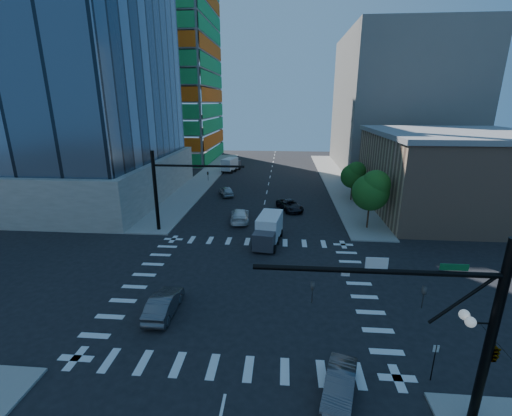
# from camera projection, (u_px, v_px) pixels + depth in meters

# --- Properties ---
(ground) EXTENTS (160.00, 160.00, 0.00)m
(ground) POSITION_uv_depth(u_px,v_px,m) (248.00, 285.00, 27.53)
(ground) COLOR black
(ground) RESTS_ON ground
(road_markings) EXTENTS (20.00, 20.00, 0.01)m
(road_markings) POSITION_uv_depth(u_px,v_px,m) (248.00, 285.00, 27.53)
(road_markings) COLOR silver
(road_markings) RESTS_ON ground
(sidewalk_ne) EXTENTS (5.00, 60.00, 0.15)m
(sidewalk_ne) POSITION_uv_depth(u_px,v_px,m) (336.00, 180.00, 64.62)
(sidewalk_ne) COLOR gray
(sidewalk_ne) RESTS_ON ground
(sidewalk_nw) EXTENTS (5.00, 60.00, 0.15)m
(sidewalk_nw) POSITION_uv_depth(u_px,v_px,m) (206.00, 178.00, 66.58)
(sidewalk_nw) COLOR gray
(sidewalk_nw) RESTS_ON ground
(construction_building) EXTENTS (25.16, 34.50, 70.60)m
(construction_building) POSITION_uv_depth(u_px,v_px,m) (160.00, 56.00, 81.38)
(construction_building) COLOR gray
(construction_building) RESTS_ON ground
(commercial_building) EXTENTS (20.50, 22.50, 10.60)m
(commercial_building) POSITION_uv_depth(u_px,v_px,m) (454.00, 172.00, 44.95)
(commercial_building) COLOR tan
(commercial_building) RESTS_ON ground
(bg_building_ne) EXTENTS (24.00, 30.00, 28.00)m
(bg_building_ne) POSITION_uv_depth(u_px,v_px,m) (399.00, 103.00, 73.65)
(bg_building_ne) COLOR slate
(bg_building_ne) RESTS_ON ground
(signal_mast_se) EXTENTS (10.51, 2.48, 9.00)m
(signal_mast_se) POSITION_uv_depth(u_px,v_px,m) (470.00, 330.00, 14.27)
(signal_mast_se) COLOR black
(signal_mast_se) RESTS_ON sidewalk_se
(signal_mast_nw) EXTENTS (10.20, 0.40, 9.00)m
(signal_mast_nw) POSITION_uv_depth(u_px,v_px,m) (168.00, 184.00, 37.64)
(signal_mast_nw) COLOR black
(signal_mast_nw) RESTS_ON sidewalk_nw
(tree_south) EXTENTS (4.16, 4.16, 6.82)m
(tree_south) POSITION_uv_depth(u_px,v_px,m) (372.00, 190.00, 38.40)
(tree_south) COLOR #382316
(tree_south) RESTS_ON sidewalk_ne
(tree_north) EXTENTS (3.54, 3.52, 5.78)m
(tree_north) POSITION_uv_depth(u_px,v_px,m) (354.00, 175.00, 50.01)
(tree_north) COLOR #382316
(tree_north) RESTS_ON sidewalk_ne
(no_parking_sign) EXTENTS (0.30, 0.06, 2.20)m
(no_parking_sign) POSITION_uv_depth(u_px,v_px,m) (434.00, 359.00, 17.72)
(no_parking_sign) COLOR black
(no_parking_sign) RESTS_ON ground
(car_nb_right) EXTENTS (2.41, 4.25, 1.32)m
(car_nb_right) POSITION_uv_depth(u_px,v_px,m) (340.00, 386.00, 16.94)
(car_nb_right) COLOR #47464B
(car_nb_right) RESTS_ON ground
(car_nb_far) EXTENTS (4.18, 5.60, 1.41)m
(car_nb_far) POSITION_uv_depth(u_px,v_px,m) (290.00, 205.00, 46.49)
(car_nb_far) COLOR black
(car_nb_far) RESTS_ON ground
(car_sb_near) EXTENTS (2.70, 5.51, 1.54)m
(car_sb_near) POSITION_uv_depth(u_px,v_px,m) (240.00, 215.00, 42.15)
(car_sb_near) COLOR white
(car_sb_near) RESTS_ON ground
(car_sb_mid) EXTENTS (3.32, 4.71, 1.49)m
(car_sb_mid) POSITION_uv_depth(u_px,v_px,m) (226.00, 191.00, 53.76)
(car_sb_mid) COLOR #A0A4A7
(car_sb_mid) RESTS_ON ground
(car_sb_cross) EXTENTS (1.61, 4.56, 1.50)m
(car_sb_cross) POSITION_uv_depth(u_px,v_px,m) (164.00, 304.00, 23.66)
(car_sb_cross) COLOR #48494D
(car_sb_cross) RESTS_ON ground
(box_truck_near) EXTENTS (3.09, 5.76, 2.88)m
(box_truck_near) POSITION_uv_depth(u_px,v_px,m) (268.00, 232.00, 35.23)
(box_truck_near) COLOR black
(box_truck_near) RESTS_ON ground
(box_truck_far) EXTENTS (3.61, 5.86, 2.86)m
(box_truck_far) POSITION_uv_depth(u_px,v_px,m) (231.00, 165.00, 72.84)
(box_truck_far) COLOR black
(box_truck_far) RESTS_ON ground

